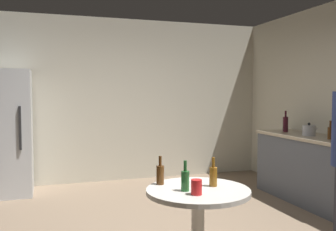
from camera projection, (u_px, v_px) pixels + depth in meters
The scene contains 11 objects.
wall_back at pixel (115, 100), 6.21m from camera, with size 5.32×0.06×2.70m, color beige.
refrigerator at pixel (6, 133), 5.32m from camera, with size 0.70×0.68×1.80m.
kitchen_counter at pixel (311, 169), 4.99m from camera, with size 0.64×1.72×0.90m.
kettle at pixel (309, 130), 4.94m from camera, with size 0.24×0.17×0.18m.
wine_bottle_on_counter at pixel (285, 124), 5.42m from camera, with size 0.08×0.08×0.31m.
beer_bottle_on_counter at pixel (330, 132), 4.56m from camera, with size 0.06×0.06×0.23m.
foreground_table at pixel (198, 202), 2.85m from camera, with size 0.80×0.80×0.73m.
beer_bottle_amber at pixel (213, 176), 2.92m from camera, with size 0.06×0.06×0.23m.
beer_bottle_brown at pixel (160, 174), 2.98m from camera, with size 0.06×0.06×0.23m.
beer_bottle_green at pixel (185, 180), 2.78m from camera, with size 0.06×0.06×0.23m.
plastic_cup_red at pixel (196, 187), 2.68m from camera, with size 0.08×0.08×0.11m, color red.
Camera 1 is at (-1.08, -3.55, 1.47)m, focal length 39.73 mm.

